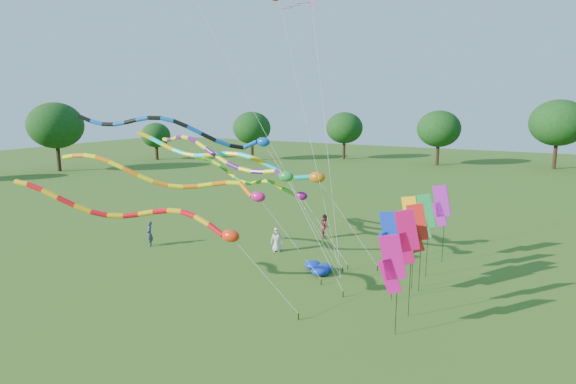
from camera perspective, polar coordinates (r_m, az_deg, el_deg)
The scene contains 19 objects.
ground at distance 23.22m, azimuth -3.48°, elevation -12.81°, with size 160.00×160.00×0.00m, color #305B18.
tree_ring at distance 21.52m, azimuth 5.07°, elevation 0.44°, with size 118.32×113.84×9.47m.
tube_kite_red at distance 22.59m, azimuth -16.02°, elevation -2.75°, with size 12.82×3.79×6.18m.
tube_kite_orange at distance 26.20m, azimuth -12.50°, elevation 1.37°, with size 14.04×3.78×7.03m.
tube_kite_purple at distance 27.40m, azimuth -6.93°, elevation 4.00°, with size 14.29×3.86×7.80m.
tube_kite_blue at distance 26.07m, azimuth -11.40°, elevation 6.97°, with size 13.20×5.57×9.09m.
tube_kite_cyan at distance 28.59m, azimuth -5.32°, elevation 3.64°, with size 15.57×1.70×7.86m.
tube_kite_green at distance 29.59m, azimuth -3.24°, elevation 1.17°, with size 11.38×1.85×6.12m.
banner_pole_magenta_b at distance 21.07m, azimuth 13.83°, elevation -5.25°, with size 1.09×0.55×4.84m.
banner_pole_blue_a at distance 22.99m, azimuth 11.89°, elevation -5.22°, with size 1.15×0.31×4.30m.
banner_pole_red at distance 24.11m, azimuth 15.00°, elevation -4.16°, with size 1.15×0.32×4.48m.
banner_pole_violet at distance 28.99m, azimuth 17.67°, elevation -1.58°, with size 1.16×0.17×4.60m.
banner_pole_magenta_a at distance 19.55m, azimuth 12.19°, elevation -8.37°, with size 1.15×0.32×4.21m.
banner_pole_orange at distance 24.47m, azimuth 14.30°, elevation -3.29°, with size 1.14×0.39×4.74m.
banner_pole_green at distance 26.33m, azimuth 15.83°, elevation -2.85°, with size 1.15×0.30×4.53m.
blue_nylon_heap at distance 26.65m, azimuth 3.38°, elevation -9.16°, with size 1.53×1.59×0.47m.
person_a at distance 30.10m, azimuth -1.34°, elevation -5.66°, with size 0.75×0.49×1.54m, color beige.
person_b at distance 32.44m, azimuth -16.09°, elevation -4.78°, with size 0.60×0.39×1.64m, color #3B4053.
person_c at distance 33.09m, azimuth 4.42°, elevation -4.06°, with size 0.81×0.63×1.66m, color maroon.
Camera 1 is at (11.30, -18.04, 9.28)m, focal length 30.00 mm.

